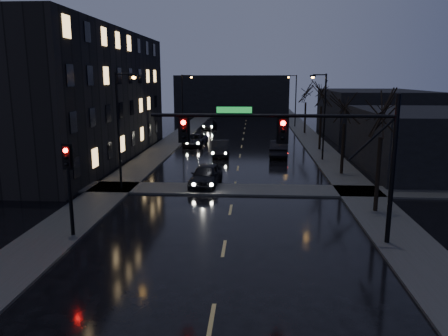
% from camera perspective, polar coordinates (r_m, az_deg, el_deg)
% --- Properties ---
extents(sidewalk_left, '(3.00, 140.00, 0.12)m').
position_cam_1_polar(sidewalk_left, '(47.42, -8.12, 2.41)').
color(sidewalk_left, '#2D2D2B').
rests_on(sidewalk_left, ground).
extents(sidewalk_right, '(3.00, 140.00, 0.12)m').
position_cam_1_polar(sidewalk_right, '(46.97, 12.64, 2.15)').
color(sidewalk_right, '#2D2D2B').
rests_on(sidewalk_right, ground).
extents(sidewalk_cross, '(40.00, 3.00, 0.12)m').
position_cam_1_polar(sidewalk_cross, '(30.28, 1.31, -2.82)').
color(sidewalk_cross, '#2D2D2B').
rests_on(sidewalk_cross, ground).
extents(apartment_block, '(12.00, 30.00, 12.00)m').
position_cam_1_polar(apartment_block, '(44.51, -19.95, 8.92)').
color(apartment_block, black).
rests_on(apartment_block, ground).
extents(commercial_right_near, '(10.00, 14.00, 5.00)m').
position_cam_1_polar(commercial_right_near, '(39.78, 24.80, 3.20)').
color(commercial_right_near, black).
rests_on(commercial_right_near, ground).
extents(commercial_right_far, '(12.00, 18.00, 6.00)m').
position_cam_1_polar(commercial_right_far, '(61.03, 18.89, 6.76)').
color(commercial_right_far, black).
rests_on(commercial_right_far, ground).
extents(far_block, '(22.00, 10.00, 8.00)m').
position_cam_1_polar(far_block, '(88.95, 1.08, 9.42)').
color(far_block, black).
rests_on(far_block, ground).
extents(signal_mast, '(11.11, 0.41, 7.00)m').
position_cam_1_polar(signal_mast, '(20.14, 11.19, 3.48)').
color(signal_mast, black).
rests_on(signal_mast, ground).
extents(signal_pole_left, '(0.35, 0.41, 4.53)m').
position_cam_1_polar(signal_pole_left, '(22.12, -19.61, -1.14)').
color(signal_pole_left, black).
rests_on(signal_pole_left, ground).
extents(tree_near, '(3.52, 3.52, 8.08)m').
position_cam_1_polar(tree_near, '(25.83, 20.06, 7.80)').
color(tree_near, black).
rests_on(tree_near, ground).
extents(tree_mid_a, '(3.30, 3.30, 7.58)m').
position_cam_1_polar(tree_mid_a, '(35.55, 15.57, 8.35)').
color(tree_mid_a, black).
rests_on(tree_mid_a, ground).
extents(tree_mid_b, '(3.74, 3.74, 8.59)m').
position_cam_1_polar(tree_mid_b, '(47.33, 12.70, 10.20)').
color(tree_mid_b, black).
rests_on(tree_mid_b, ground).
extents(tree_far, '(3.43, 3.43, 7.88)m').
position_cam_1_polar(tree_far, '(61.21, 10.68, 10.07)').
color(tree_far, black).
rests_on(tree_far, ground).
extents(streetlight_l_near, '(1.53, 0.28, 8.00)m').
position_cam_1_polar(streetlight_l_near, '(30.24, -13.27, 5.93)').
color(streetlight_l_near, black).
rests_on(streetlight_l_near, ground).
extents(streetlight_l_far, '(1.53, 0.28, 8.00)m').
position_cam_1_polar(streetlight_l_far, '(56.55, -5.25, 8.79)').
color(streetlight_l_far, black).
rests_on(streetlight_l_far, ground).
extents(streetlight_r_mid, '(1.53, 0.28, 8.00)m').
position_cam_1_polar(streetlight_r_mid, '(41.37, 12.71, 7.46)').
color(streetlight_r_mid, black).
rests_on(streetlight_r_mid, ground).
extents(streetlight_r_far, '(1.53, 0.28, 8.00)m').
position_cam_1_polar(streetlight_r_far, '(69.13, 9.18, 9.23)').
color(streetlight_r_far, black).
rests_on(streetlight_r_far, ground).
extents(oncoming_car_a, '(2.36, 4.88, 1.61)m').
position_cam_1_polar(oncoming_car_a, '(31.32, -2.36, -0.93)').
color(oncoming_car_a, black).
rests_on(oncoming_car_a, ground).
extents(oncoming_car_b, '(1.85, 4.70, 1.52)m').
position_cam_1_polar(oncoming_car_b, '(43.37, -0.40, 2.60)').
color(oncoming_car_b, black).
rests_on(oncoming_car_b, ground).
extents(oncoming_car_c, '(2.75, 5.09, 1.36)m').
position_cam_1_polar(oncoming_car_c, '(49.78, -3.79, 3.67)').
color(oncoming_car_c, black).
rests_on(oncoming_car_c, ground).
extents(oncoming_car_d, '(2.37, 4.71, 1.31)m').
position_cam_1_polar(oncoming_car_d, '(65.76, -1.95, 5.65)').
color(oncoming_car_d, black).
rests_on(oncoming_car_d, ground).
extents(lead_car, '(2.10, 5.07, 1.63)m').
position_cam_1_polar(lead_car, '(43.37, 7.21, 2.57)').
color(lead_car, black).
rests_on(lead_car, ground).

